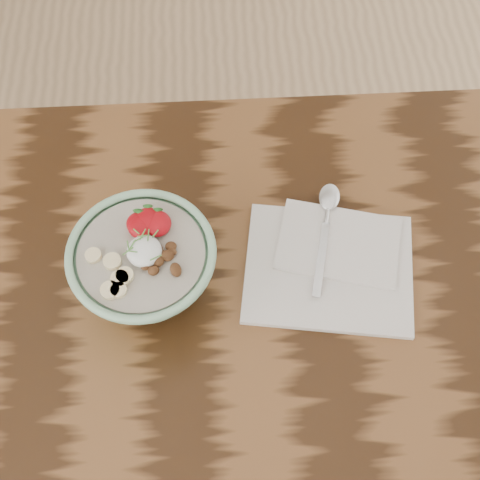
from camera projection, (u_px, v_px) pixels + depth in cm
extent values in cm
cube|color=#311B0C|center=(182.00, 356.00, 94.49)|extent=(160.00, 90.00, 4.00)
cylinder|color=#93C69D|center=(150.00, 286.00, 96.87)|extent=(8.82, 8.82, 1.26)
torus|color=#93C69D|center=(141.00, 253.00, 87.89)|extent=(20.05, 20.05, 1.15)
cylinder|color=#C0B39F|center=(141.00, 255.00, 88.44)|extent=(17.01, 17.01, 1.05)
ellipsoid|color=white|center=(144.00, 251.00, 87.13)|extent=(4.67, 4.67, 2.57)
ellipsoid|color=#A4070F|center=(148.00, 220.00, 89.33)|extent=(3.57, 3.93, 1.97)
cone|color=#286623|center=(148.00, 209.00, 89.86)|extent=(1.40, 1.03, 1.52)
ellipsoid|color=#A4070F|center=(138.00, 223.00, 89.24)|extent=(3.12, 3.44, 1.72)
cone|color=#286623|center=(138.00, 213.00, 89.66)|extent=(1.40, 1.03, 1.52)
ellipsoid|color=#A4070F|center=(158.00, 224.00, 89.06)|extent=(3.60, 3.96, 1.98)
cone|color=#286623|center=(158.00, 212.00, 89.58)|extent=(1.40, 1.03, 1.52)
ellipsoid|color=#A4070F|center=(140.00, 226.00, 88.95)|extent=(3.45, 3.79, 1.90)
cone|color=#286623|center=(140.00, 215.00, 89.44)|extent=(1.40, 1.03, 1.52)
cylinder|color=beige|center=(120.00, 279.00, 85.73)|extent=(2.38, 2.38, 0.70)
cylinder|color=beige|center=(110.00, 290.00, 84.95)|extent=(2.52, 2.52, 0.70)
cylinder|color=beige|center=(119.00, 290.00, 84.95)|extent=(2.11, 2.11, 0.70)
cylinder|color=beige|center=(93.00, 255.00, 87.39)|extent=(2.15, 2.15, 0.70)
cylinder|color=beige|center=(125.00, 275.00, 85.97)|extent=(2.31, 2.31, 0.70)
cylinder|color=beige|center=(112.00, 261.00, 86.96)|extent=(2.38, 2.38, 0.70)
ellipsoid|color=brown|center=(158.00, 248.00, 87.65)|extent=(1.89, 2.18, 1.33)
ellipsoid|color=brown|center=(146.00, 265.00, 86.54)|extent=(2.05, 2.02, 1.19)
ellipsoid|color=brown|center=(153.00, 271.00, 86.16)|extent=(1.91, 1.82, 1.11)
ellipsoid|color=brown|center=(176.00, 270.00, 86.01)|extent=(1.99, 2.38, 1.37)
ellipsoid|color=brown|center=(158.00, 260.00, 86.76)|extent=(1.93, 2.15, 1.11)
ellipsoid|color=brown|center=(171.00, 246.00, 87.95)|extent=(1.73, 1.61, 0.81)
ellipsoid|color=brown|center=(172.00, 252.00, 87.60)|extent=(1.58, 1.44, 0.85)
ellipsoid|color=brown|center=(161.00, 254.00, 87.35)|extent=(1.61, 1.69, 0.94)
ellipsoid|color=brown|center=(156.00, 261.00, 86.69)|extent=(2.19, 1.73, 1.24)
ellipsoid|color=brown|center=(167.00, 256.00, 87.13)|extent=(1.89, 1.73, 1.25)
cylinder|color=#56913D|center=(138.00, 239.00, 86.73)|extent=(1.29, 0.79, 0.23)
cylinder|color=#56913D|center=(136.00, 231.00, 87.32)|extent=(0.93, 0.94, 0.22)
cylinder|color=#56913D|center=(128.00, 246.00, 86.25)|extent=(0.53, 1.69, 0.24)
cylinder|color=#56913D|center=(148.00, 235.00, 87.02)|extent=(0.33, 1.89, 0.25)
cylinder|color=#56913D|center=(142.00, 236.00, 86.98)|extent=(1.26, 0.28, 0.22)
cylinder|color=#56913D|center=(143.00, 234.00, 87.10)|extent=(0.92, 1.62, 0.24)
cylinder|color=#56913D|center=(133.00, 244.00, 86.37)|extent=(0.91, 1.39, 0.23)
cylinder|color=#56913D|center=(155.00, 234.00, 87.15)|extent=(0.91, 1.16, 0.23)
cylinder|color=#56913D|center=(132.00, 251.00, 85.86)|extent=(1.50, 0.48, 0.23)
cylinder|color=#56913D|center=(156.00, 258.00, 85.42)|extent=(1.58, 0.84, 0.24)
cylinder|color=#56913D|center=(128.00, 251.00, 85.89)|extent=(1.45, 1.15, 0.24)
cube|color=silver|center=(329.00, 269.00, 98.46)|extent=(27.13, 23.20, 0.94)
cube|color=silver|center=(339.00, 243.00, 99.68)|extent=(20.36, 16.34, 0.56)
cube|color=silver|center=(321.00, 259.00, 97.84)|extent=(3.95, 12.28, 0.38)
cylinder|color=silver|center=(327.00, 214.00, 101.41)|extent=(1.46, 3.30, 0.75)
ellipsoid|color=silver|center=(329.00, 197.00, 102.77)|extent=(4.32, 5.54, 1.02)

